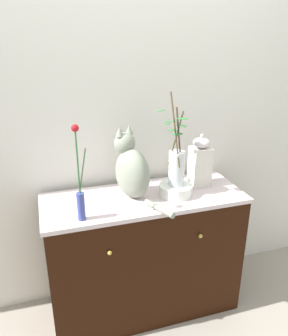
{
  "coord_description": "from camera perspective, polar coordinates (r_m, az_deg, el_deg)",
  "views": [
    {
      "loc": [
        -0.54,
        -1.7,
        1.71
      ],
      "look_at": [
        0.0,
        0.0,
        1.0
      ],
      "focal_mm": 36.15,
      "sensor_mm": 36.0,
      "label": 1
    }
  ],
  "objects": [
    {
      "name": "ground_plane",
      "position": [
        2.47,
        0.0,
        -21.98
      ],
      "size": [
        6.0,
        6.0,
        0.0
      ],
      "primitive_type": "plane",
      "color": "gray"
    },
    {
      "name": "wall_back",
      "position": [
        2.11,
        -2.51,
        10.61
      ],
      "size": [
        4.4,
        0.08,
        2.6
      ],
      "primitive_type": "cube",
      "color": "silver",
      "rests_on": "ground_plane"
    },
    {
      "name": "sideboard",
      "position": [
        2.21,
        0.0,
        -14.3
      ],
      "size": [
        1.19,
        0.47,
        0.82
      ],
      "color": "black",
      "rests_on": "ground_plane"
    },
    {
      "name": "cat_sitting",
      "position": [
        1.93,
        -2.09,
        -0.23
      ],
      "size": [
        0.27,
        0.46,
        0.41
      ],
      "color": "gray",
      "rests_on": "sideboard"
    },
    {
      "name": "vase_slim_green",
      "position": [
        1.72,
        -10.72,
        -4.08
      ],
      "size": [
        0.06,
        0.04,
        0.5
      ],
      "color": "#374190",
      "rests_on": "sideboard"
    },
    {
      "name": "bowl_porcelain",
      "position": [
        2.01,
        5.35,
        -3.65
      ],
      "size": [
        0.2,
        0.2,
        0.07
      ],
      "primitive_type": "cylinder",
      "color": "white",
      "rests_on": "sideboard"
    },
    {
      "name": "vase_glass_clear",
      "position": [
        1.95,
        5.47,
        0.58
      ],
      "size": [
        0.2,
        0.18,
        0.54
      ],
      "color": "silver",
      "rests_on": "bowl_porcelain"
    },
    {
      "name": "jar_lidded_porcelain",
      "position": [
        2.12,
        9.45,
        0.93
      ],
      "size": [
        0.12,
        0.12,
        0.33
      ],
      "color": "silver",
      "rests_on": "sideboard"
    }
  ]
}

